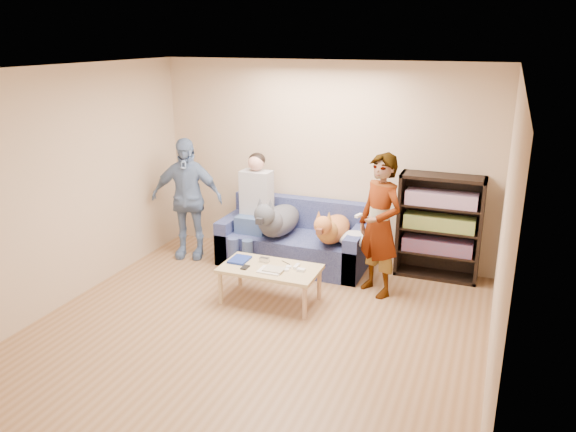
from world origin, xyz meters
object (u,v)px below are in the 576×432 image
at_px(coffee_table, 270,271).
at_px(person_standing_left, 187,198).
at_px(person_seated, 254,205).
at_px(sofa, 295,243).
at_px(camera_silver, 264,260).
at_px(dog_gray, 277,220).
at_px(notebook_blue, 240,260).
at_px(person_standing_right, 380,225).
at_px(bookshelf, 439,225).
at_px(dog_tan, 332,229).

bearing_deg(coffee_table, person_standing_left, 150.65).
bearing_deg(person_seated, sofa, 13.46).
relative_size(person_standing_left, person_seated, 1.11).
xyz_separation_m(camera_silver, dog_gray, (-0.19, 0.84, 0.20)).
bearing_deg(person_seated, coffee_table, -57.32).
bearing_deg(dog_gray, person_standing_left, -176.56).
relative_size(notebook_blue, person_seated, 0.18).
height_order(dog_gray, coffee_table, dog_gray).
bearing_deg(person_standing_right, coffee_table, -111.97).
height_order(person_standing_left, bookshelf, person_standing_left).
xyz_separation_m(person_standing_left, dog_tan, (1.99, 0.09, -0.21)).
bearing_deg(coffee_table, notebook_blue, 172.87).
xyz_separation_m(camera_silver, person_seated, (-0.55, 0.93, 0.33)).
xyz_separation_m(notebook_blue, person_seated, (-0.27, 1.00, 0.34)).
height_order(person_standing_left, dog_gray, person_standing_left).
height_order(person_standing_left, sofa, person_standing_left).
relative_size(notebook_blue, camera_silver, 2.36).
distance_m(person_standing_left, person_seated, 0.92).
distance_m(person_standing_right, person_standing_left, 2.65).
height_order(person_standing_right, notebook_blue, person_standing_right).
distance_m(notebook_blue, bookshelf, 2.48).
relative_size(sofa, person_seated, 1.29).
bearing_deg(coffee_table, person_seated, 122.68).
bearing_deg(dog_tan, sofa, 160.30).
xyz_separation_m(notebook_blue, bookshelf, (2.06, 1.36, 0.25)).
height_order(person_standing_right, dog_tan, person_standing_right).
bearing_deg(notebook_blue, dog_gray, 84.16).
bearing_deg(dog_tan, notebook_blue, -131.58).
distance_m(person_standing_left, notebook_blue, 1.49).
relative_size(camera_silver, person_seated, 0.07).
xyz_separation_m(notebook_blue, dog_tan, (0.82, 0.92, 0.18)).
bearing_deg(dog_tan, person_standing_right, -24.70).
relative_size(dog_gray, coffee_table, 1.14).
height_order(person_seated, dog_gray, person_seated).
distance_m(dog_tan, bookshelf, 1.32).
distance_m(dog_gray, dog_tan, 0.73).
distance_m(camera_silver, sofa, 1.07).
distance_m(sofa, dog_gray, 0.45).
bearing_deg(person_standing_left, person_seated, -4.50).
bearing_deg(dog_gray, sofa, 52.05).
bearing_deg(person_standing_right, person_standing_left, -148.70).
bearing_deg(camera_silver, person_seated, 120.75).
relative_size(person_standing_right, dog_tan, 1.46).
bearing_deg(camera_silver, bookshelf, 35.89).
bearing_deg(notebook_blue, person_seated, 105.23).
xyz_separation_m(dog_gray, bookshelf, (1.96, 0.45, 0.04)).
relative_size(person_standing_left, bookshelf, 1.25).
relative_size(dog_gray, bookshelf, 0.96).
height_order(person_standing_right, person_standing_left, person_standing_right).
bearing_deg(dog_tan, person_seated, 176.12).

